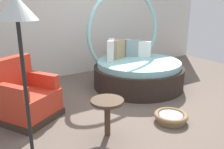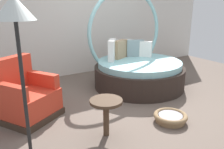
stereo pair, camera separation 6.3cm
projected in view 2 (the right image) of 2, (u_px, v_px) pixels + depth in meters
name	position (u px, v px, depth m)	size (l,w,h in m)	color
ground_plane	(136.00, 105.00, 4.22)	(8.00, 8.00, 0.02)	#66564C
back_wall	(78.00, 20.00, 5.77)	(8.00, 0.12, 2.68)	silver
round_daybed	(137.00, 68.00, 5.09)	(1.91, 1.91, 2.05)	#2D231E
red_armchair	(25.00, 98.00, 3.67)	(1.10, 1.10, 0.94)	#38281E
pet_basket	(170.00, 117.00, 3.59)	(0.51, 0.51, 0.13)	#8E704C
side_table	(106.00, 106.00, 3.13)	(0.44, 0.44, 0.52)	#473323
floor_lamp	(16.00, 25.00, 2.28)	(0.40, 0.40, 1.82)	black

